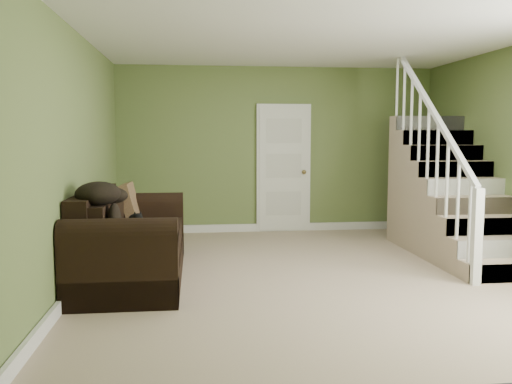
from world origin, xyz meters
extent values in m
cube|color=tan|center=(0.00, 0.00, 0.00)|extent=(5.00, 5.50, 0.01)
cube|color=white|center=(0.00, 0.00, 2.60)|extent=(5.00, 5.50, 0.01)
cube|color=olive|center=(0.00, 2.75, 1.30)|extent=(5.00, 0.04, 2.60)
cube|color=olive|center=(0.00, -2.75, 1.30)|extent=(5.00, 0.04, 2.60)
cube|color=olive|center=(-2.50, 0.00, 1.30)|extent=(0.04, 5.50, 2.60)
cube|color=white|center=(0.00, 2.72, 0.06)|extent=(5.00, 0.04, 0.12)
cube|color=white|center=(-2.47, 0.00, 0.06)|extent=(0.04, 5.50, 0.12)
cube|color=white|center=(0.10, 2.71, 1.01)|extent=(0.86, 0.05, 2.02)
cube|color=white|center=(0.10, 2.69, 1.00)|extent=(0.78, 0.04, 1.96)
sphere|color=olive|center=(0.42, 2.65, 0.95)|extent=(0.07, 0.07, 0.07)
cube|color=tan|center=(2.00, -0.46, 0.10)|extent=(1.00, 0.27, 0.20)
cylinder|color=white|center=(1.55, -0.46, 0.65)|extent=(0.04, 0.04, 0.90)
cube|color=tan|center=(2.00, -0.19, 0.20)|extent=(1.00, 0.27, 0.40)
cylinder|color=white|center=(1.55, -0.19, 0.85)|extent=(0.04, 0.04, 0.90)
cube|color=tan|center=(2.00, 0.08, 0.30)|extent=(1.00, 0.27, 0.60)
cylinder|color=white|center=(1.55, 0.08, 1.05)|extent=(0.04, 0.04, 0.90)
cube|color=tan|center=(2.00, 0.35, 0.40)|extent=(1.00, 0.27, 0.80)
cylinder|color=white|center=(1.55, 0.35, 1.25)|extent=(0.04, 0.04, 0.90)
cube|color=tan|center=(2.00, 0.62, 0.50)|extent=(1.00, 0.27, 1.00)
cylinder|color=white|center=(1.55, 0.62, 1.45)|extent=(0.04, 0.04, 0.90)
cube|color=tan|center=(2.00, 0.89, 0.60)|extent=(1.00, 0.27, 1.20)
cylinder|color=white|center=(1.55, 0.89, 1.65)|extent=(0.04, 0.04, 0.90)
cube|color=tan|center=(2.00, 1.16, 0.70)|extent=(1.00, 0.27, 1.40)
cylinder|color=white|center=(1.55, 1.16, 1.85)|extent=(0.04, 0.04, 0.90)
cube|color=tan|center=(2.00, 1.43, 0.80)|extent=(1.00, 0.27, 1.60)
cylinder|color=white|center=(1.55, 1.43, 2.05)|extent=(0.04, 0.04, 0.90)
cube|color=tan|center=(2.00, 1.70, 0.90)|extent=(1.00, 0.27, 1.80)
cylinder|color=white|center=(1.55, 1.70, 2.25)|extent=(0.04, 0.04, 0.90)
cube|color=white|center=(1.55, -0.62, 0.50)|extent=(0.09, 0.09, 1.00)
cube|color=white|center=(1.55, 0.62, 1.90)|extent=(0.06, 2.46, 1.84)
cube|color=black|center=(-1.97, 0.08, 0.14)|extent=(1.03, 2.38, 0.27)
cube|color=black|center=(-1.86, 0.08, 0.39)|extent=(0.78, 1.80, 0.24)
cube|color=black|center=(-1.97, -0.97, 0.34)|extent=(1.03, 0.27, 0.67)
cube|color=black|center=(-1.97, 1.14, 0.34)|extent=(1.03, 0.27, 0.67)
cylinder|color=black|center=(-1.97, -0.97, 0.67)|extent=(1.03, 0.27, 0.27)
cylinder|color=black|center=(-1.97, 1.14, 0.67)|extent=(1.03, 0.27, 0.27)
cube|color=black|center=(-2.38, 0.08, 0.60)|extent=(0.22, 1.84, 0.68)
cube|color=black|center=(-2.21, 0.08, 0.69)|extent=(0.15, 1.78, 0.38)
cube|color=black|center=(-2.17, 1.33, 0.29)|extent=(0.61, 0.61, 0.59)
cylinder|color=silver|center=(-2.25, 1.27, 0.69)|extent=(0.06, 0.06, 0.20)
cylinder|color=#2E57B5|center=(-2.25, 1.27, 0.69)|extent=(0.07, 0.07, 0.05)
cylinder|color=white|center=(-2.25, 1.27, 0.80)|extent=(0.03, 0.03, 0.03)
cylinder|color=silver|center=(-2.10, 1.31, 0.69)|extent=(0.06, 0.06, 0.20)
cylinder|color=#2E57B5|center=(-2.10, 1.31, 0.69)|extent=(0.07, 0.07, 0.05)
cylinder|color=white|center=(-2.10, 1.31, 0.80)|extent=(0.03, 0.03, 0.03)
ellipsoid|color=black|center=(-1.96, 0.24, 0.59)|extent=(0.24, 0.33, 0.16)
ellipsoid|color=white|center=(-1.96, 0.17, 0.56)|extent=(0.12, 0.14, 0.08)
sphere|color=black|center=(-1.96, 0.09, 0.64)|extent=(0.13, 0.13, 0.11)
ellipsoid|color=white|center=(-1.96, 0.04, 0.62)|extent=(0.07, 0.06, 0.05)
cone|color=black|center=(-1.99, 0.09, 0.70)|extent=(0.05, 0.05, 0.05)
cone|color=black|center=(-1.93, 0.09, 0.70)|extent=(0.05, 0.05, 0.05)
cylinder|color=black|center=(-1.88, 0.35, 0.53)|extent=(0.14, 0.21, 0.03)
ellipsoid|color=yellow|center=(-1.74, -0.35, 0.54)|extent=(0.17, 0.18, 0.05)
cube|color=#472E1C|center=(-2.09, 0.88, 0.71)|extent=(0.24, 0.48, 0.49)
ellipsoid|color=black|center=(-2.23, -0.48, 0.97)|extent=(0.49, 0.60, 0.23)
camera|label=1|loc=(-1.30, -5.77, 1.53)|focal=38.00mm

